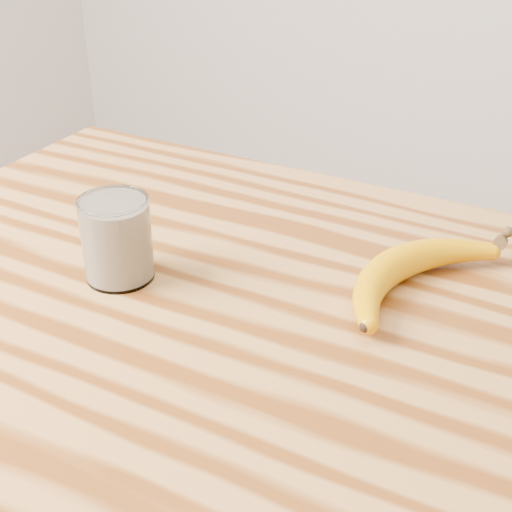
% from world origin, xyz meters
% --- Properties ---
extents(table, '(1.20, 0.80, 0.90)m').
position_xyz_m(table, '(0.00, 0.00, 0.77)').
color(table, '#A57237').
rests_on(table, ground).
extents(smoothie_glass, '(0.08, 0.08, 0.10)m').
position_xyz_m(smoothie_glass, '(-0.23, 0.01, 0.95)').
color(smoothie_glass, white).
rests_on(smoothie_glass, table).
extents(banana, '(0.23, 0.36, 0.04)m').
position_xyz_m(banana, '(0.05, 0.16, 0.92)').
color(banana, '#C78400').
rests_on(banana, table).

